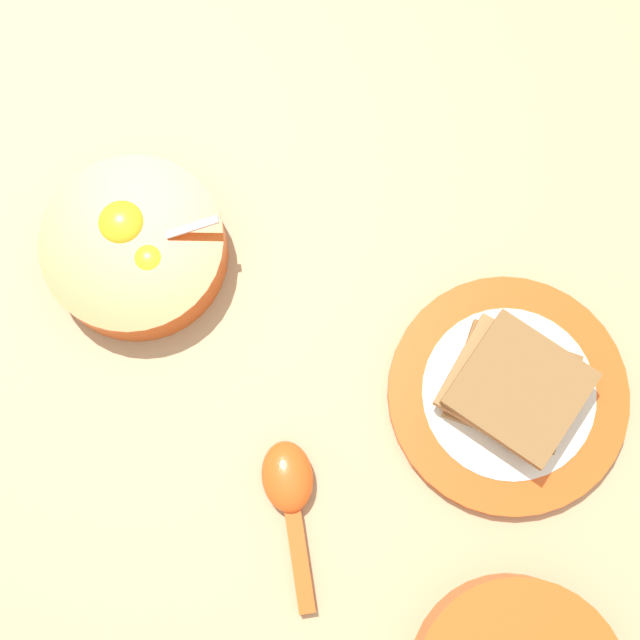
{
  "coord_description": "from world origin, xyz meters",
  "views": [
    {
      "loc": [
        0.09,
        -0.04,
        0.82
      ],
      "look_at": [
        -0.09,
        -0.04,
        0.02
      ],
      "focal_mm": 50.0,
      "sensor_mm": 36.0,
      "label": 1
    }
  ],
  "objects_px": {
    "egg_bowl": "(135,248)",
    "toast_sandwich": "(514,387)",
    "soup_spoon": "(290,491)",
    "toast_plate": "(508,394)"
  },
  "relations": [
    {
      "from": "soup_spoon",
      "to": "toast_plate",
      "type": "bearing_deg",
      "value": 113.2
    },
    {
      "from": "toast_plate",
      "to": "soup_spoon",
      "type": "xyz_separation_m",
      "value": [
        0.09,
        -0.2,
        0.01
      ]
    },
    {
      "from": "egg_bowl",
      "to": "toast_plate",
      "type": "relative_size",
      "value": 0.77
    },
    {
      "from": "toast_plate",
      "to": "toast_sandwich",
      "type": "xyz_separation_m",
      "value": [
        -0.0,
        0.0,
        0.03
      ]
    },
    {
      "from": "toast_sandwich",
      "to": "soup_spoon",
      "type": "height_order",
      "value": "toast_sandwich"
    },
    {
      "from": "egg_bowl",
      "to": "toast_sandwich",
      "type": "distance_m",
      "value": 0.37
    },
    {
      "from": "egg_bowl",
      "to": "soup_spoon",
      "type": "bearing_deg",
      "value": 32.64
    },
    {
      "from": "egg_bowl",
      "to": "toast_plate",
      "type": "bearing_deg",
      "value": 68.09
    },
    {
      "from": "egg_bowl",
      "to": "toast_sandwich",
      "type": "relative_size",
      "value": 1.15
    },
    {
      "from": "toast_sandwich",
      "to": "soup_spoon",
      "type": "xyz_separation_m",
      "value": [
        0.09,
        -0.2,
        -0.02
      ]
    }
  ]
}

